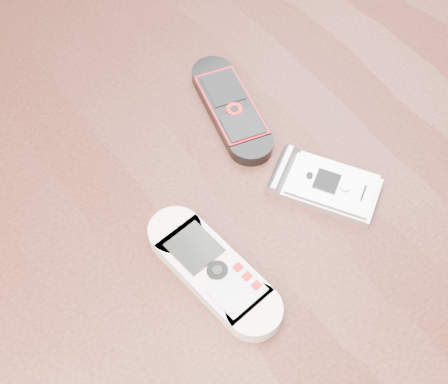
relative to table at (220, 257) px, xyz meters
The scene contains 4 objects.
table is the anchor object (origin of this frame).
nokia_white 0.13m from the table, 129.15° to the right, with size 0.05×0.14×0.02m, color white.
nokia_black_red 0.15m from the table, 48.66° to the left, with size 0.04×0.14×0.01m, color black.
motorola_razr 0.15m from the table, 28.75° to the right, with size 0.05×0.10×0.01m, color silver.
Camera 1 is at (-0.17, -0.24, 1.21)m, focal length 50.00 mm.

